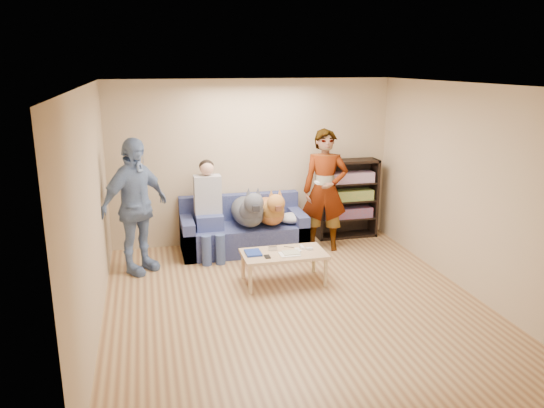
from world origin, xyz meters
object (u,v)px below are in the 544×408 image
object	(u,v)px
person_standing_left	(135,206)
bookshelf	(347,197)
dog_gray	(249,210)
coffee_table	(284,256)
person_standing_right	(325,190)
notebook_blue	(253,253)
sofa	(243,232)
dog_tan	(270,210)
camera_silver	(273,248)
person_seated	(209,206)

from	to	relation	value
person_standing_left	bookshelf	world-z (taller)	person_standing_left
dog_gray	coffee_table	distance (m)	1.29
person_standing_right	notebook_blue	xyz separation A→B (m)	(-1.36, -1.10, -0.51)
sofa	dog_tan	world-z (taller)	dog_tan
notebook_blue	camera_silver	bearing A→B (deg)	14.04
bookshelf	sofa	bearing A→B (deg)	-172.60
person_standing_left	notebook_blue	size ratio (longest dim) A/B	7.24
sofa	bookshelf	xyz separation A→B (m)	(1.80, 0.23, 0.40)
camera_silver	dog_tan	world-z (taller)	dog_tan
person_standing_left	coffee_table	world-z (taller)	person_standing_left
person_standing_left	person_seated	distance (m)	1.15
coffee_table	bookshelf	world-z (taller)	bookshelf
sofa	person_standing_left	bearing A→B (deg)	-161.00
person_standing_right	camera_silver	bearing A→B (deg)	-118.09
notebook_blue	sofa	distance (m)	1.37
camera_silver	dog_gray	world-z (taller)	dog_gray
sofa	bookshelf	world-z (taller)	bookshelf
person_standing_right	person_standing_left	bearing A→B (deg)	-155.87
sofa	bookshelf	size ratio (longest dim) A/B	1.46
sofa	person_standing_right	bearing A→B (deg)	-11.60
dog_gray	bookshelf	world-z (taller)	bookshelf
person_standing_left	sofa	bearing A→B (deg)	-21.92
person_standing_right	person_standing_left	size ratio (longest dim) A/B	1.00
person_standing_left	dog_tan	xyz separation A→B (m)	(1.99, 0.39, -0.29)
dog_tan	dog_gray	bearing A→B (deg)	-178.77
camera_silver	person_seated	world-z (taller)	person_seated
person_standing_left	dog_gray	size ratio (longest dim) A/B	1.47
person_seated	camera_silver	bearing A→B (deg)	-58.84
person_standing_right	coffee_table	size ratio (longest dim) A/B	1.71
person_seated	dog_tan	bearing A→B (deg)	-1.82
sofa	dog_gray	xyz separation A→B (m)	(0.06, -0.16, 0.39)
sofa	dog_tan	size ratio (longest dim) A/B	1.61
camera_silver	dog_gray	distance (m)	1.15
dog_tan	person_standing_right	bearing A→B (deg)	-6.68
camera_silver	person_standing_right	bearing A→B (deg)	43.66
dog_tan	coffee_table	xyz separation A→B (m)	(-0.11, -1.25, -0.28)
sofa	notebook_blue	bearing A→B (deg)	-94.83
person_standing_left	person_seated	world-z (taller)	person_standing_left
person_standing_right	notebook_blue	size ratio (longest dim) A/B	7.22
person_standing_right	camera_silver	xyz separation A→B (m)	(-1.08, -1.03, -0.49)
camera_silver	sofa	xyz separation A→B (m)	(-0.17, 1.28, -0.16)
person_standing_right	dog_gray	xyz separation A→B (m)	(-1.18, 0.09, -0.27)
notebook_blue	dog_tan	xyz separation A→B (m)	(0.51, 1.20, 0.22)
dog_gray	dog_tan	world-z (taller)	dog_gray
person_standing_right	sofa	size ratio (longest dim) A/B	0.99
dog_tan	person_standing_left	bearing A→B (deg)	-168.89
person_standing_left	person_standing_right	bearing A→B (deg)	-35.04
notebook_blue	dog_tan	bearing A→B (deg)	66.78
person_standing_left	sofa	distance (m)	1.80
dog_gray	coffee_table	world-z (taller)	dog_gray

